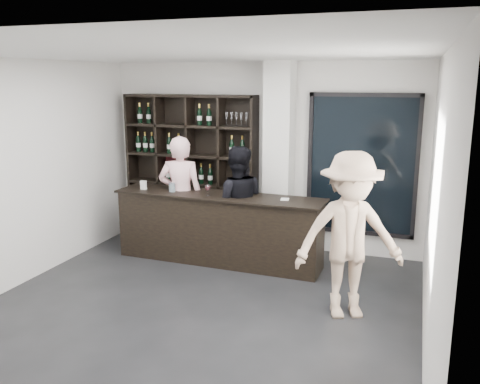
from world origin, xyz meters
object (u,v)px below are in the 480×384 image
at_px(taster_black, 237,205).
at_px(customer, 350,236).
at_px(tasting_counter, 219,228).
at_px(taster_pink, 181,197).
at_px(wine_shelf, 191,169).

xyz_separation_m(taster_black, customer, (1.77, -1.23, 0.09)).
distance_m(tasting_counter, taster_pink, 0.77).
distance_m(tasting_counter, customer, 2.35).
relative_size(taster_pink, taster_black, 1.06).
height_order(wine_shelf, taster_pink, wine_shelf).
bearing_deg(tasting_counter, taster_black, 23.15).
xyz_separation_m(tasting_counter, taster_pink, (-0.64, 0.10, 0.40)).
relative_size(tasting_counter, taster_pink, 1.69).
height_order(tasting_counter, taster_pink, taster_pink).
xyz_separation_m(tasting_counter, taster_black, (0.25, 0.10, 0.35)).
relative_size(tasting_counter, customer, 1.64).
bearing_deg(wine_shelf, tasting_counter, -45.53).
distance_m(wine_shelf, taster_pink, 0.79).
xyz_separation_m(wine_shelf, taster_pink, (0.16, -0.72, -0.29)).
distance_m(wine_shelf, customer, 3.43).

